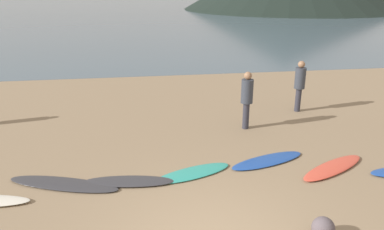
{
  "coord_description": "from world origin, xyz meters",
  "views": [
    {
      "loc": [
        -1.12,
        -5.15,
        4.32
      ],
      "look_at": [
        0.42,
        5.11,
        0.6
      ],
      "focal_mm": 34.71,
      "sensor_mm": 36.0,
      "label": 1
    }
  ],
  "objects_px": {
    "surfboard_3": "(129,181)",
    "beach_rock_far": "(323,228)",
    "surfboard_5": "(268,160)",
    "surfboard_4": "(193,173)",
    "person_1": "(300,82)",
    "surfboard_6": "(333,167)",
    "surfboard_2": "(63,184)",
    "person_3": "(247,96)"
  },
  "relations": [
    {
      "from": "person_1",
      "to": "beach_rock_far",
      "type": "distance_m",
      "value": 7.14
    },
    {
      "from": "surfboard_5",
      "to": "surfboard_4",
      "type": "bearing_deg",
      "value": 172.18
    },
    {
      "from": "surfboard_4",
      "to": "person_1",
      "type": "xyz_separation_m",
      "value": [
        4.36,
        4.0,
        1.03
      ]
    },
    {
      "from": "person_3",
      "to": "surfboard_2",
      "type": "bearing_deg",
      "value": -154.04
    },
    {
      "from": "surfboard_2",
      "to": "person_1",
      "type": "height_order",
      "value": "person_1"
    },
    {
      "from": "surfboard_6",
      "to": "person_3",
      "type": "relative_size",
      "value": 1.21
    },
    {
      "from": "surfboard_3",
      "to": "person_1",
      "type": "relative_size",
      "value": 1.15
    },
    {
      "from": "beach_rock_far",
      "to": "surfboard_4",
      "type": "bearing_deg",
      "value": 126.02
    },
    {
      "from": "person_1",
      "to": "beach_rock_far",
      "type": "bearing_deg",
      "value": -1.63
    },
    {
      "from": "surfboard_2",
      "to": "person_1",
      "type": "bearing_deg",
      "value": 48.92
    },
    {
      "from": "surfboard_4",
      "to": "person_1",
      "type": "distance_m",
      "value": 6.0
    },
    {
      "from": "surfboard_2",
      "to": "surfboard_6",
      "type": "xyz_separation_m",
      "value": [
        6.41,
        -0.18,
        0.01
      ]
    },
    {
      "from": "surfboard_5",
      "to": "surfboard_2",
      "type": "bearing_deg",
      "value": 167.06
    },
    {
      "from": "surfboard_2",
      "to": "person_1",
      "type": "xyz_separation_m",
      "value": [
        7.33,
        4.09,
        1.03
      ]
    },
    {
      "from": "surfboard_6",
      "to": "person_1",
      "type": "height_order",
      "value": "person_1"
    },
    {
      "from": "surfboard_5",
      "to": "person_3",
      "type": "bearing_deg",
      "value": 69.84
    },
    {
      "from": "surfboard_3",
      "to": "surfboard_4",
      "type": "height_order",
      "value": "surfboard_3"
    },
    {
      "from": "surfboard_2",
      "to": "person_3",
      "type": "height_order",
      "value": "person_3"
    },
    {
      "from": "surfboard_3",
      "to": "surfboard_6",
      "type": "relative_size",
      "value": 0.94
    },
    {
      "from": "beach_rock_far",
      "to": "person_1",
      "type": "bearing_deg",
      "value": 70.04
    },
    {
      "from": "surfboard_6",
      "to": "person_3",
      "type": "xyz_separation_m",
      "value": [
        -1.37,
        2.94,
        1.02
      ]
    },
    {
      "from": "surfboard_5",
      "to": "person_3",
      "type": "distance_m",
      "value": 2.54
    },
    {
      "from": "surfboard_3",
      "to": "person_1",
      "type": "bearing_deg",
      "value": 43.23
    },
    {
      "from": "surfboard_2",
      "to": "beach_rock_far",
      "type": "height_order",
      "value": "beach_rock_far"
    },
    {
      "from": "surfboard_4",
      "to": "surfboard_3",
      "type": "bearing_deg",
      "value": 168.43
    },
    {
      "from": "surfboard_4",
      "to": "surfboard_5",
      "type": "height_order",
      "value": "surfboard_5"
    },
    {
      "from": "surfboard_3",
      "to": "beach_rock_far",
      "type": "distance_m",
      "value": 4.23
    },
    {
      "from": "surfboard_5",
      "to": "person_1",
      "type": "bearing_deg",
      "value": 38.96
    },
    {
      "from": "surfboard_3",
      "to": "person_3",
      "type": "bearing_deg",
      "value": 46.38
    },
    {
      "from": "surfboard_2",
      "to": "surfboard_6",
      "type": "bearing_deg",
      "value": 18.15
    },
    {
      "from": "surfboard_2",
      "to": "surfboard_4",
      "type": "xyz_separation_m",
      "value": [
        2.98,
        0.08,
        -0.0
      ]
    },
    {
      "from": "surfboard_2",
      "to": "surfboard_3",
      "type": "distance_m",
      "value": 1.47
    },
    {
      "from": "person_1",
      "to": "person_3",
      "type": "relative_size",
      "value": 1.0
    },
    {
      "from": "person_1",
      "to": "surfboard_6",
      "type": "bearing_deg",
      "value": 6.16
    },
    {
      "from": "surfboard_2",
      "to": "surfboard_6",
      "type": "distance_m",
      "value": 6.41
    },
    {
      "from": "surfboard_5",
      "to": "surfboard_3",
      "type": "bearing_deg",
      "value": 171.08
    },
    {
      "from": "surfboard_4",
      "to": "surfboard_5",
      "type": "xyz_separation_m",
      "value": [
        1.98,
        0.35,
        0.0
      ]
    },
    {
      "from": "surfboard_3",
      "to": "beach_rock_far",
      "type": "bearing_deg",
      "value": -27.96
    },
    {
      "from": "surfboard_6",
      "to": "person_1",
      "type": "xyz_separation_m",
      "value": [
        0.92,
        4.27,
        1.02
      ]
    },
    {
      "from": "surfboard_6",
      "to": "beach_rock_far",
      "type": "height_order",
      "value": "beach_rock_far"
    },
    {
      "from": "person_1",
      "to": "person_3",
      "type": "distance_m",
      "value": 2.64
    },
    {
      "from": "surfboard_5",
      "to": "beach_rock_far",
      "type": "height_order",
      "value": "beach_rock_far"
    }
  ]
}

